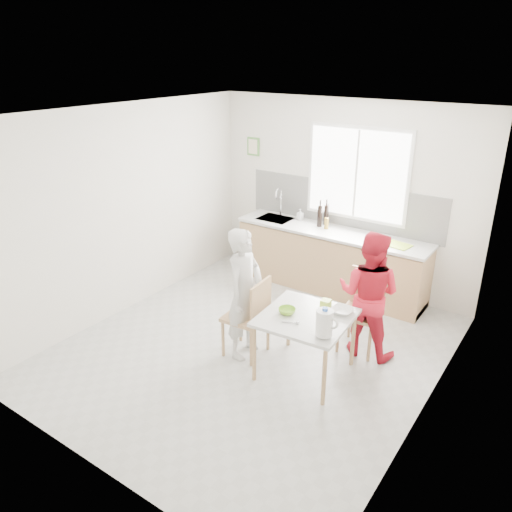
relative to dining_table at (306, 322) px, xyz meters
The scene contains 21 objects.
ground 0.96m from the dining_table, behind, with size 4.50×4.50×0.00m, color #B7B7B2.
room_shell 1.26m from the dining_table, behind, with size 4.50×4.50×4.50m.
window 2.59m from the dining_table, 103.04° to the left, with size 1.50×0.06×1.30m.
backsplash 2.49m from the dining_table, 107.60° to the left, with size 3.00×0.02×0.65m, color white.
picture_frame 3.48m from the dining_table, 134.80° to the left, with size 0.22×0.03×0.28m.
kitchen_counter 2.15m from the dining_table, 110.04° to the left, with size 2.84×0.64×1.37m.
dining_table is the anchor object (origin of this frame).
chair_left 0.68m from the dining_table, behind, with size 0.47×0.47×0.96m.
chair_far 0.90m from the dining_table, 70.94° to the left, with size 0.47×0.47×0.96m.
person_white 0.77m from the dining_table, behind, with size 0.56×0.37×1.53m, color silver.
person_red 0.85m from the dining_table, 63.74° to the left, with size 0.72×0.56×1.49m, color red.
bowl_green 0.23m from the dining_table, 161.97° to the right, with size 0.19×0.19×0.06m, color #81C02C.
bowl_white 0.40m from the dining_table, 43.80° to the left, with size 0.23×0.23×0.06m, color white.
milk_jug 0.49m from the dining_table, 36.83° to the right, with size 0.23×0.17×0.29m.
green_box 0.32m from the dining_table, 74.34° to the left, with size 0.10×0.10×0.09m, color #ABD330.
spoon 0.25m from the dining_table, 105.99° to the right, with size 0.01×0.01×0.16m, color #A5A5AA.
cutting_board 2.01m from the dining_table, 83.14° to the left, with size 0.35×0.25×0.01m, color #A8D030.
wine_bottle_a 2.32m from the dining_table, 114.82° to the left, with size 0.07×0.07×0.32m, color black.
wine_bottle_b 2.42m from the dining_table, 112.72° to the left, with size 0.07×0.07×0.30m, color black.
jar_amber 2.22m from the dining_table, 112.07° to the left, with size 0.06×0.06×0.16m, color olive.
soap_bottle 2.57m from the dining_table, 121.62° to the left, with size 0.08×0.08×0.17m, color #999999.
Camera 1 is at (2.91, -4.14, 3.27)m, focal length 35.00 mm.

